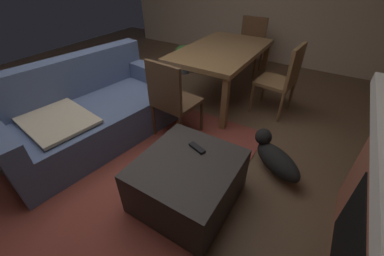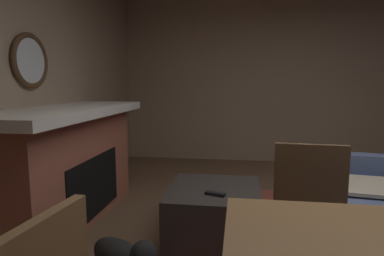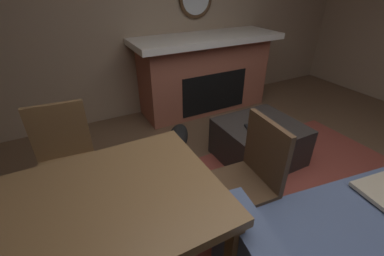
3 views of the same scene
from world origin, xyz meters
name	(u,v)px [view 1 (image 1 of 3)]	position (x,y,z in m)	size (l,w,h in m)	color
floor	(145,138)	(0.00, 0.00, 0.00)	(8.14, 8.14, 0.00)	brown
area_rug	(130,168)	(-0.45, -0.19, 0.01)	(2.60, 2.00, 0.01)	brown
couch	(90,113)	(-0.25, 0.56, 0.31)	(2.03, 1.24, 0.87)	#4C5B7F
ottoman_coffee_table	(188,181)	(-0.45, -0.89, 0.22)	(0.81, 0.76, 0.44)	#2D2826
tv_remote	(197,148)	(-0.28, -0.87, 0.45)	(0.05, 0.16, 0.02)	black
dining_table	(222,54)	(1.41, -0.27, 0.66)	(1.61, 0.96, 0.74)	brown
dining_chair_west	(171,98)	(0.21, -0.26, 0.52)	(0.47, 0.47, 0.93)	#513823
dining_chair_south	(283,77)	(1.40, -1.14, 0.52)	(0.48, 0.48, 0.93)	brown
dining_chair_east	(251,43)	(2.60, -0.26, 0.52)	(0.47, 0.47, 0.93)	brown
potted_plant	(183,58)	(1.91, 0.72, 0.27)	(0.36, 0.36, 0.50)	#474C51
small_dog	(275,157)	(0.27, -1.43, 0.18)	(0.49, 0.58, 0.31)	black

